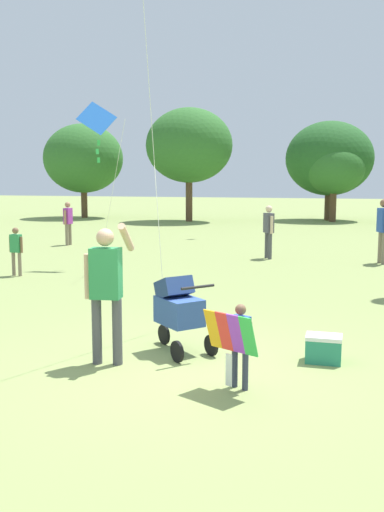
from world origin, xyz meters
TOP-DOWN VIEW (x-y plane):
  - ground_plane at (0.00, 0.00)m, footprint 120.00×120.00m
  - treeline_distant at (-0.81, 24.40)m, footprint 33.37×6.87m
  - child_with_butterfly_kite at (0.83, -0.57)m, footprint 0.64×0.48m
  - person_adult_flyer at (-0.92, -0.13)m, footprint 0.56×0.57m
  - stroller at (-0.21, 0.62)m, footprint 1.00×0.95m
  - kite_green_novelty at (-4.40, 7.33)m, footprint 1.93×1.78m
  - person_red_shirt at (-7.46, 11.48)m, footprint 0.20×0.48m
  - person_sitting_far at (-5.67, 5.40)m, footprint 0.37×0.17m
  - person_couple_left at (2.82, 9.79)m, footprint 0.35×0.54m
  - person_kid_running at (-0.31, 9.95)m, footprint 0.35×0.43m
  - cooler_box at (1.70, 0.67)m, footprint 0.45×0.33m

SIDE VIEW (x-z plane):
  - ground_plane at x=0.00m, z-range 0.00..0.00m
  - cooler_box at x=1.70m, z-range 0.00..0.35m
  - child_with_butterfly_kite at x=0.83m, z-range 0.10..1.06m
  - stroller at x=-0.21m, z-range 0.09..1.12m
  - person_sitting_far at x=-5.67m, z-range 0.10..1.26m
  - person_red_shirt at x=-7.46m, z-range 0.13..1.63m
  - person_kid_running at x=-0.31m, z-range 0.14..1.67m
  - person_adult_flyer at x=-0.92m, z-range 0.14..1.93m
  - person_couple_left at x=2.82m, z-range 0.16..1.91m
  - treeline_distant at x=-0.81m, z-range 0.46..6.41m
  - kite_green_novelty at x=-4.40m, z-range 1.58..5.87m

